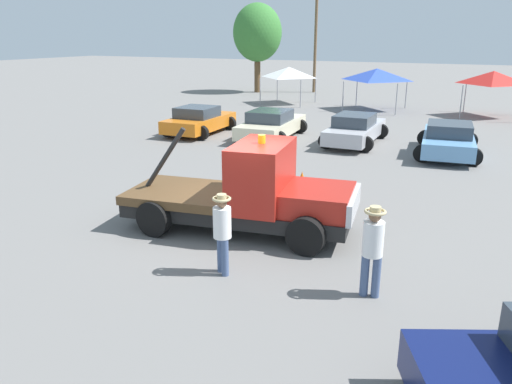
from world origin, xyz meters
name	(u,v)px	position (x,y,z in m)	size (l,w,h in m)	color
ground_plane	(238,229)	(0.00, 0.00, 0.00)	(160.00, 160.00, 0.00)	slate
tow_truck	(251,195)	(0.35, 0.05, 0.95)	(5.90, 2.86, 2.51)	black
person_near_truck	(373,244)	(3.77, -1.90, 1.04)	(0.39, 0.39, 1.77)	#475B84
person_at_hood	(222,228)	(0.85, -2.28, 1.00)	(0.38, 0.38, 1.70)	#475B84
parked_car_orange	(199,120)	(-7.63, 10.40, 0.65)	(2.64, 4.31, 1.34)	orange
parked_car_cream	(271,125)	(-3.95, 10.86, 0.65)	(2.76, 4.97, 1.34)	beige
parked_car_silver	(355,129)	(-0.11, 11.39, 0.65)	(2.40, 4.74, 1.34)	#B7B7BC
parked_car_skyblue	(448,139)	(3.86, 10.82, 0.65)	(2.80, 4.84, 1.34)	#669ED1
canopy_tent_white	(289,72)	(-7.91, 22.63, 2.16)	(3.05, 3.05, 2.52)	#9E9EA3
canopy_tent_blue	(377,74)	(-1.69, 22.14, 2.25)	(3.37, 3.37, 2.62)	#9E9EA3
canopy_tent_red	(493,78)	(5.02, 22.28, 2.28)	(3.02, 3.02, 2.66)	#9E9EA3
tree_left	(257,33)	(-13.04, 28.27, 4.79)	(4.00, 4.00, 7.14)	brown
traffic_cone	(302,181)	(0.19, 3.98, 0.25)	(0.40, 0.40, 0.55)	black
utility_pole	(316,28)	(-8.73, 30.34, 5.17)	(2.20, 0.24, 9.80)	brown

